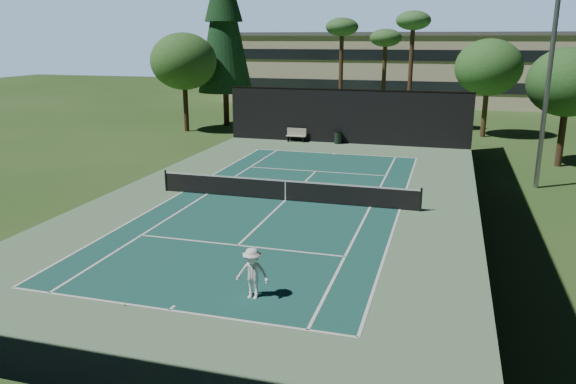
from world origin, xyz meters
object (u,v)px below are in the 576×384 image
object	(u,v)px
tennis_ball_a	(124,305)
tennis_net	(285,190)
tennis_ball_c	(284,182)
trash_bin	(338,137)
tennis_ball_b	(228,192)
park_bench	(296,135)
tennis_ball_d	(240,180)
player	(252,273)

from	to	relation	value
tennis_ball_a	tennis_net	bearing A→B (deg)	83.23
tennis_net	tennis_ball_a	xyz separation A→B (m)	(-1.42, -11.99, -0.53)
tennis_ball_c	tennis_net	bearing A→B (deg)	-72.52
tennis_ball_c	trash_bin	world-z (taller)	trash_bin
tennis_net	tennis_ball_b	xyz separation A→B (m)	(-3.20, 0.57, -0.53)
trash_bin	tennis_ball_c	bearing A→B (deg)	-92.54
tennis_ball_a	park_bench	world-z (taller)	park_bench
tennis_ball_d	tennis_ball_a	bearing A→B (deg)	-82.00
trash_bin	tennis_ball_a	bearing A→B (deg)	-91.87
player	tennis_ball_b	bearing A→B (deg)	114.91
tennis_net	park_bench	world-z (taller)	tennis_net
tennis_ball_b	trash_bin	distance (m)	15.35
park_bench	tennis_ball_a	bearing A→B (deg)	-85.21
tennis_ball_c	trash_bin	bearing A→B (deg)	87.46
tennis_ball_a	tennis_ball_b	xyz separation A→B (m)	(-1.78, 12.56, -0.00)
tennis_net	player	distance (m)	10.63
tennis_net	player	world-z (taller)	player
tennis_ball_a	trash_bin	distance (m)	27.68
tennis_net	player	xyz separation A→B (m)	(2.03, -10.43, 0.25)
tennis_ball_c	park_bench	world-z (taller)	park_bench
player	trash_bin	world-z (taller)	player
tennis_ball_a	tennis_ball_b	size ratio (longest dim) A/B	1.07
player	tennis_ball_c	size ratio (longest dim) A/B	27.10
tennis_ball_c	trash_bin	distance (m)	12.31
player	tennis_ball_d	size ratio (longest dim) A/B	27.43
tennis_ball_b	tennis_ball_d	size ratio (longest dim) A/B	1.04
tennis_ball_a	tennis_ball_d	bearing A→B (deg)	98.00
tennis_ball_b	trash_bin	xyz separation A→B (m)	(2.68, 15.11, 0.45)
tennis_ball_b	park_bench	world-z (taller)	park_bench
tennis_net	park_bench	distance (m)	16.15
park_bench	trash_bin	xyz separation A→B (m)	(3.22, -0.03, -0.07)
tennis_ball_b	tennis_ball_d	world-z (taller)	tennis_ball_b
tennis_ball_a	tennis_ball_b	world-z (taller)	tennis_ball_a
tennis_ball_b	tennis_ball_c	size ratio (longest dim) A/B	1.02
tennis_ball_a	park_bench	xyz separation A→B (m)	(-2.32, 27.70, 0.51)
player	park_bench	bearing A→B (deg)	101.92
tennis_net	trash_bin	bearing A→B (deg)	91.90
tennis_net	tennis_ball_c	distance (m)	3.59
tennis_ball_d	tennis_ball_c	bearing A→B (deg)	7.14
player	park_bench	size ratio (longest dim) A/B	1.07
tennis_ball_b	park_bench	distance (m)	15.16
tennis_ball_c	tennis_ball_d	distance (m)	2.49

